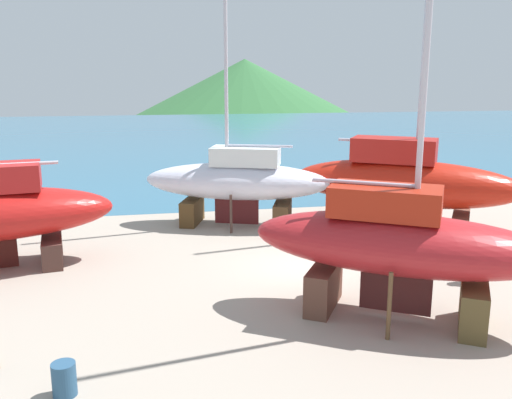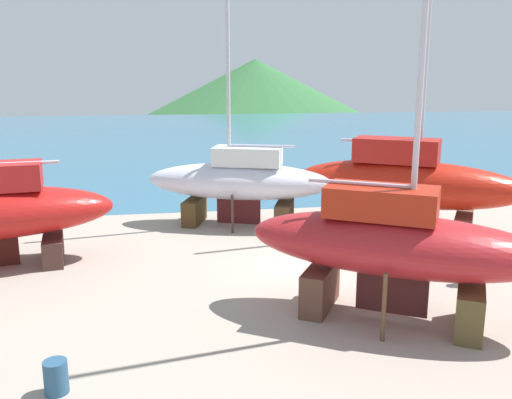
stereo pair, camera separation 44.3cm
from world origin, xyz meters
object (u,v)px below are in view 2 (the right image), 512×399
Objects in this scene: sailboat_large_starboard at (405,182)px; sailboat_far_slipway at (393,244)px; barrel_tar_black at (56,377)px; worker at (478,259)px; sailboat_mid_port at (239,181)px.

sailboat_large_starboard reaches higher than sailboat_far_slipway.
sailboat_far_slipway is 18.89× the size of barrel_tar_black.
sailboat_large_starboard reaches higher than worker.
sailboat_large_starboard is 6.85m from worker.
sailboat_large_starboard is 21.50× the size of barrel_tar_black.
sailboat_far_slipway reaches higher than sailboat_mid_port.
sailboat_mid_port is 0.97× the size of sailboat_far_slipway.
barrel_tar_black is at bearing -106.69° from sailboat_large_starboard.
sailboat_far_slipway reaches higher than worker.
sailboat_far_slipway is at bearing 15.43° from barrel_tar_black.
sailboat_far_slipway is 4.69m from worker.
sailboat_large_starboard is 7.49m from sailboat_mid_port.
worker is at bearing 59.07° from sailboat_far_slipway.
barrel_tar_black is (-8.71, -2.40, -1.85)m from sailboat_far_slipway.
sailboat_large_starboard is at bearing -176.11° from sailboat_mid_port.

